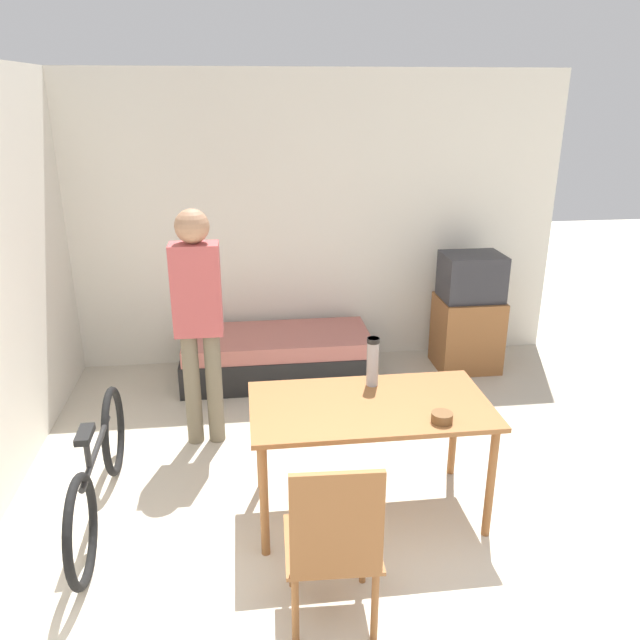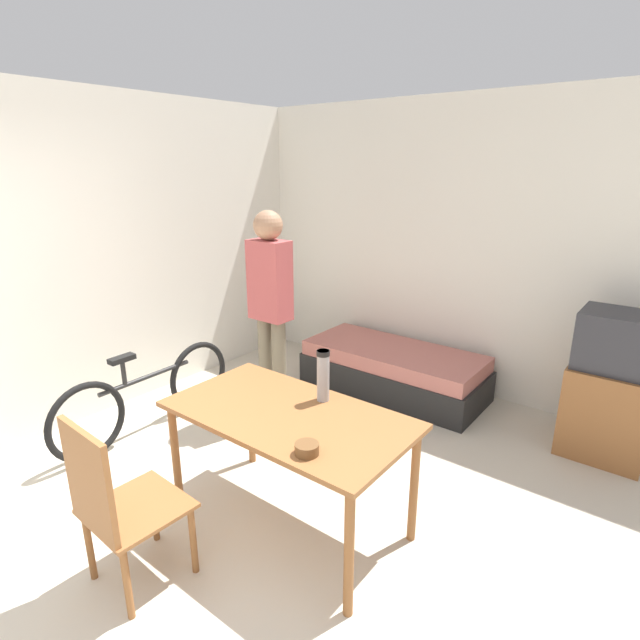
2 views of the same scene
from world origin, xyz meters
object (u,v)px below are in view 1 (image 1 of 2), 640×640
Objects in this scene: wooden_chair at (334,540)px; mate_bowl at (442,417)px; person_standing at (198,311)px; tv at (468,315)px; daybed at (277,356)px; thermos_flask at (373,360)px; dining_table at (370,416)px; bicycle at (99,473)px.

mate_bowl is at bearing 42.13° from wooden_chair.
person_standing reaches higher than wooden_chair.
daybed is at bearing -179.38° from tv.
daybed is at bearing 109.22° from mate_bowl.
thermos_flask reaches higher than wooden_chair.
wooden_chair is (-0.35, -0.90, -0.14)m from dining_table.
person_standing reaches higher than dining_table.
tv is at bearing 32.43° from bicycle.
dining_table is at bearing 68.81° from wooden_chair.
wooden_chair is 2.07m from person_standing.
person_standing is at bearing 110.34° from wooden_chair.
dining_table is at bearing -123.74° from tv.
mate_bowl is at bearing -36.72° from dining_table.
thermos_flask is (-1.30, -1.79, 0.39)m from tv.
bicycle is at bearing 175.45° from dining_table.
daybed is 1.46m from person_standing.
thermos_flask is 2.63× the size of mate_bowl.
thermos_flask is (0.06, 0.25, 0.25)m from dining_table.
dining_table is at bearing 143.28° from mate_bowl.
tv is at bearing 0.62° from daybed.
dining_table is 4.51× the size of thermos_flask.
mate_bowl is (0.36, -0.26, 0.11)m from dining_table.
mate_bowl is at bearing -11.21° from bicycle.
tv is 0.78× the size of dining_table.
daybed is at bearing 105.86° from thermos_flask.
daybed is 1.55× the size of tv.
daybed is at bearing 102.33° from dining_table.
dining_table is (-1.36, -2.04, 0.14)m from tv.
person_standing is at bearing -120.20° from daybed.
daybed is at bearing 57.57° from bicycle.
tv reaches higher than wooden_chair.
wooden_chair is 1.67m from bicycle.
person_standing is at bearing 54.98° from bicycle.
bicycle is 13.72× the size of mate_bowl.
mate_bowl is at bearing -60.28° from thermos_flask.
thermos_flask is (0.41, 1.15, 0.39)m from wooden_chair.
daybed is 2.24m from bicycle.
person_standing reaches higher than daybed.
daybed is 2.94m from wooden_chair.
tv is 3.50× the size of thermos_flask.
wooden_chair is 0.55× the size of person_standing.
tv is 2.53m from mate_bowl.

